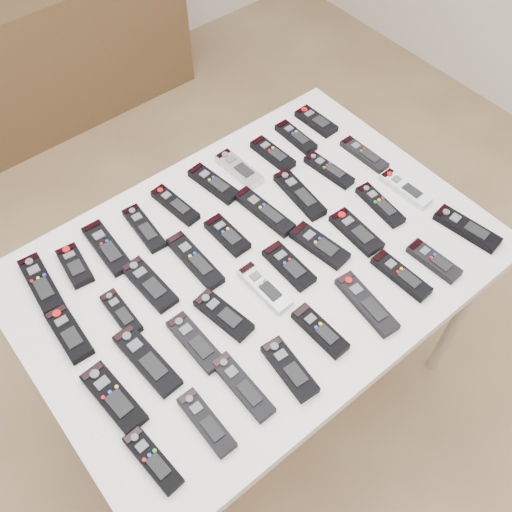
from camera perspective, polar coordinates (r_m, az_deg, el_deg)
ground at (r=2.24m, az=-0.28°, el=-10.88°), size 4.00×4.00×0.00m
table at (r=1.58m, az=0.00°, el=-1.66°), size 1.25×0.88×0.78m
sideboard at (r=3.13m, az=-19.82°, el=18.26°), size 1.38×0.39×0.69m
remote_0 at (r=1.58m, az=-20.68°, el=-2.63°), size 0.07×0.20×0.02m
remote_1 at (r=1.59m, az=-17.66°, el=-0.93°), size 0.07×0.14×0.02m
remote_2 at (r=1.60m, az=-14.68°, el=0.80°), size 0.06×0.19×0.02m
remote_3 at (r=1.62m, az=-11.13°, el=2.75°), size 0.06×0.18×0.02m
remote_4 at (r=1.66m, az=-8.09°, el=5.07°), size 0.06×0.17×0.02m
remote_5 at (r=1.70m, az=-4.25°, el=7.23°), size 0.07×0.18×0.02m
remote_6 at (r=1.74m, az=-1.71°, el=8.69°), size 0.06×0.17×0.02m
remote_7 at (r=1.79m, az=1.68°, el=10.15°), size 0.06×0.16×0.02m
remote_8 at (r=1.85m, az=4.00°, el=11.77°), size 0.05×0.15×0.02m
remote_9 at (r=1.91m, az=6.03°, el=13.26°), size 0.06×0.15×0.02m
remote_10 at (r=1.48m, az=-18.18°, el=-7.39°), size 0.06×0.16×0.02m
remote_11 at (r=1.47m, az=-13.32°, el=-5.58°), size 0.04×0.14×0.02m
remote_12 at (r=1.51m, az=-10.60°, el=-2.80°), size 0.07×0.18×0.02m
remote_13 at (r=1.53m, az=-6.12°, el=-0.45°), size 0.05×0.20×0.02m
remote_14 at (r=1.58m, az=-2.90°, el=2.10°), size 0.06×0.14×0.02m
remote_15 at (r=1.63m, az=0.86°, el=4.46°), size 0.07×0.21×0.02m
remote_16 at (r=1.68m, az=4.37°, el=6.17°), size 0.07×0.20×0.02m
remote_17 at (r=1.75m, az=7.29°, el=8.52°), size 0.06×0.17×0.02m
remote_18 at (r=1.82m, az=10.76°, el=9.94°), size 0.05×0.17×0.02m
remote_19 at (r=1.37m, az=-14.05°, el=-13.57°), size 0.08×0.19×0.02m
remote_20 at (r=1.40m, az=-10.85°, el=-10.19°), size 0.07×0.21×0.02m
remote_21 at (r=1.40m, az=-6.07°, el=-8.57°), size 0.06×0.18×0.02m
remote_22 at (r=1.43m, az=-3.26°, el=-5.91°), size 0.08×0.17×0.02m
remote_23 at (r=1.48m, az=0.86°, el=-3.16°), size 0.05×0.17×0.02m
remote_24 at (r=1.52m, az=3.31°, el=-1.00°), size 0.06×0.16×0.02m
remote_25 at (r=1.56m, az=6.37°, el=1.08°), size 0.08×0.18×0.02m
remote_26 at (r=1.61m, az=10.00°, el=2.40°), size 0.07×0.17×0.02m
remote_27 at (r=1.68m, az=12.30°, el=5.02°), size 0.06×0.17×0.02m
remote_28 at (r=1.74m, az=14.70°, el=6.52°), size 0.05×0.17×0.02m
remote_29 at (r=1.31m, az=-10.29°, el=-19.43°), size 0.06×0.16×0.02m
remote_30 at (r=1.32m, az=-4.98°, el=-16.24°), size 0.05×0.17×0.02m
remote_31 at (r=1.35m, az=-1.35°, el=-12.91°), size 0.05×0.19×0.02m
remote_32 at (r=1.37m, az=3.38°, el=-11.20°), size 0.07×0.17×0.02m
remote_33 at (r=1.42m, az=6.41°, el=-7.43°), size 0.05×0.16×0.02m
remote_34 at (r=1.48m, az=10.99°, el=-4.70°), size 0.07×0.20×0.02m
remote_35 at (r=1.54m, az=14.30°, el=-1.90°), size 0.06×0.17×0.02m
remote_36 at (r=1.59m, az=17.36°, el=-0.46°), size 0.06×0.15×0.02m
remote_37 at (r=1.69m, az=20.36°, el=2.60°), size 0.08×0.19×0.02m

